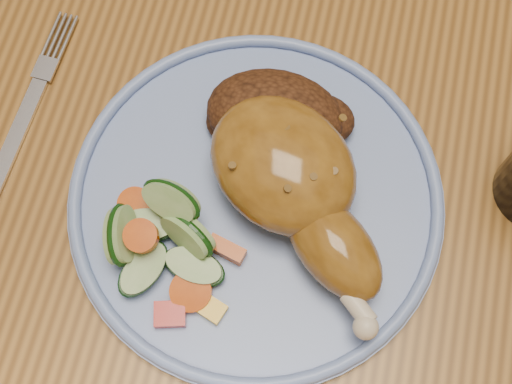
{
  "coord_description": "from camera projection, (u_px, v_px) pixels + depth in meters",
  "views": [
    {
      "loc": [
        0.02,
        -0.32,
        1.28
      ],
      "look_at": [
        -0.02,
        -0.14,
        0.78
      ],
      "focal_mm": 50.0,
      "sensor_mm": 36.0,
      "label": 1
    }
  ],
  "objects": [
    {
      "name": "chicken_leg",
      "position": [
        295.0,
        184.0,
        0.52
      ],
      "size": [
        0.18,
        0.18,
        0.06
      ],
      "color": "#8E5E1D",
      "rests_on": "plate"
    },
    {
      "name": "fork",
      "position": [
        25.0,
        115.0,
        0.58
      ],
      "size": [
        0.02,
        0.16,
        0.0
      ],
      "color": "silver",
      "rests_on": "dining_table"
    },
    {
      "name": "rice_pilaf",
      "position": [
        278.0,
        117.0,
        0.55
      ],
      "size": [
        0.12,
        0.08,
        0.05
      ],
      "color": "#422210",
      "rests_on": "plate"
    },
    {
      "name": "dining_table",
      "position": [
        307.0,
        103.0,
        0.68
      ],
      "size": [
        0.9,
        1.4,
        0.75
      ],
      "color": "#8E5E26",
      "rests_on": "ground"
    },
    {
      "name": "vegetable_pile",
      "position": [
        163.0,
        242.0,
        0.52
      ],
      "size": [
        0.11,
        0.11,
        0.05
      ],
      "color": "#A50A05",
      "rests_on": "plate"
    },
    {
      "name": "ground",
      "position": [
        283.0,
        270.0,
        1.31
      ],
      "size": [
        4.0,
        4.0,
        0.0
      ],
      "primitive_type": "plane",
      "color": "brown",
      "rests_on": "ground"
    },
    {
      "name": "plate",
      "position": [
        256.0,
        201.0,
        0.55
      ],
      "size": [
        0.29,
        0.29,
        0.01
      ],
      "primitive_type": "cylinder",
      "color": "#6D87C8",
      "rests_on": "dining_table"
    },
    {
      "name": "plate_rim",
      "position": [
        256.0,
        197.0,
        0.54
      ],
      "size": [
        0.29,
        0.29,
        0.01
      ],
      "primitive_type": "torus",
      "color": "#6D87C8",
      "rests_on": "plate"
    }
  ]
}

